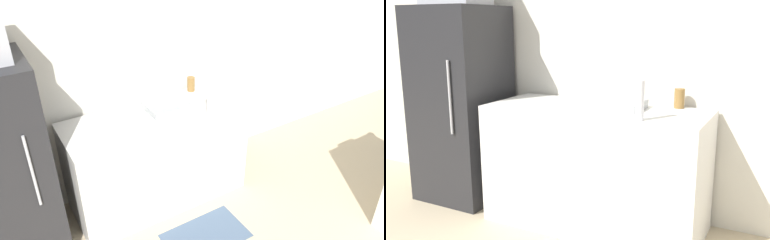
% 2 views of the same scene
% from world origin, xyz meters
% --- Properties ---
extents(wall_back, '(8.00, 0.06, 2.60)m').
position_xyz_m(wall_back, '(0.00, 2.81, 1.30)').
color(wall_back, silver).
rests_on(wall_back, ground_plane).
extents(refrigerator, '(0.68, 0.65, 1.63)m').
position_xyz_m(refrigerator, '(-1.56, 2.42, 0.82)').
color(refrigerator, '#232326').
rests_on(refrigerator, ground_plane).
extents(counter, '(1.60, 0.66, 0.90)m').
position_xyz_m(counter, '(-0.30, 2.42, 0.45)').
color(counter, silver).
rests_on(counter, ground_plane).
extents(sink_basin, '(0.36, 0.30, 0.06)m').
position_xyz_m(sink_basin, '(-0.15, 2.47, 0.93)').
color(sink_basin, '#9EA3A8').
rests_on(sink_basin, counter).
extents(bottle_tall, '(0.06, 0.06, 0.25)m').
position_xyz_m(bottle_tall, '(0.11, 2.18, 1.03)').
color(bottle_tall, silver).
rests_on(bottle_tall, counter).
extents(bottle_short, '(0.07, 0.07, 0.14)m').
position_xyz_m(bottle_short, '(0.24, 2.68, 0.97)').
color(bottle_short, olive).
rests_on(bottle_short, counter).
extents(kitchen_rug, '(0.71, 0.44, 0.01)m').
position_xyz_m(kitchen_rug, '(-0.20, 1.74, 0.00)').
color(kitchen_rug, slate).
rests_on(kitchen_rug, ground_plane).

